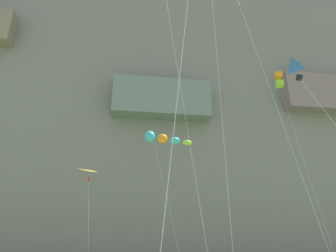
# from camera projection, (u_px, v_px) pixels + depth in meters

# --- Properties ---
(cliff_face) EXTENTS (180.00, 31.90, 56.55)m
(cliff_face) POSITION_uv_depth(u_px,v_px,m) (153.00, 117.00, 63.77)
(cliff_face) COLOR slate
(cliff_face) RESTS_ON ground
(kite_box_far_right) EXTENTS (0.98, 4.90, 20.04)m
(kite_box_far_right) POSITION_uv_depth(u_px,v_px,m) (279.00, 80.00, 31.43)
(kite_box_far_right) COLOR orange
(kite_box_far_right) RESTS_ON ground
(kite_delta_low_center) EXTENTS (1.16, 5.50, 10.81)m
(kite_delta_low_center) POSITION_uv_depth(u_px,v_px,m) (310.00, 81.00, 14.02)
(kite_delta_low_center) COLOR blue
(kite_delta_low_center) RESTS_ON ground
(kite_windsock_upper_mid) EXTENTS (4.57, 2.06, 12.48)m
(kite_windsock_upper_mid) POSITION_uv_depth(u_px,v_px,m) (161.00, 138.00, 26.54)
(kite_windsock_upper_mid) COLOR #38B2D1
(kite_windsock_upper_mid) RESTS_ON ground
(kite_delta_upper_left) EXTENTS (1.91, 1.96, 8.95)m
(kite_delta_upper_left) POSITION_uv_depth(u_px,v_px,m) (91.00, 179.00, 27.20)
(kite_delta_upper_left) COLOR yellow
(kite_delta_upper_left) RESTS_ON ground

